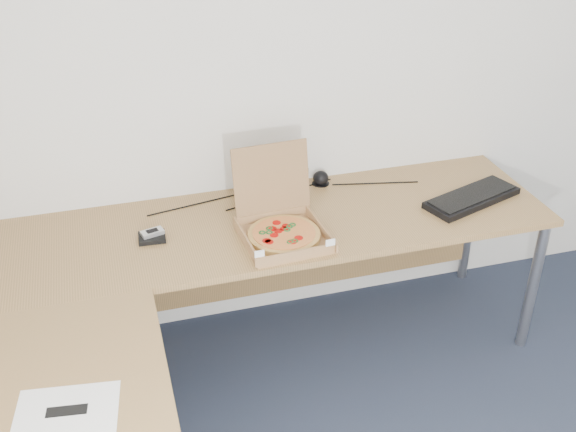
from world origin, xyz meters
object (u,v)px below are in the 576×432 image
object	(u,v)px
drinking_glass	(300,182)
wallet	(152,237)
keyboard	(472,198)
desk	(215,297)
pizza_box	(283,229)

from	to	relation	value
drinking_glass	wallet	xyz separation A→B (m)	(-0.71, -0.20, -0.06)
keyboard	drinking_glass	bearing A→B (deg)	140.42
wallet	desk	bearing A→B (deg)	-62.95
pizza_box	keyboard	xyz separation A→B (m)	(0.92, 0.06, -0.03)
pizza_box	wallet	bearing A→B (deg)	161.56
pizza_box	keyboard	distance (m)	0.93
keyboard	wallet	xyz separation A→B (m)	(-1.46, 0.08, -0.01)
pizza_box	keyboard	world-z (taller)	pizza_box
pizza_box	drinking_glass	size ratio (longest dim) A/B	2.93
desk	pizza_box	world-z (taller)	pizza_box
drinking_glass	wallet	distance (m)	0.74
drinking_glass	wallet	world-z (taller)	drinking_glass
drinking_glass	desk	bearing A→B (deg)	-129.91
desk	keyboard	world-z (taller)	keyboard
desk	wallet	xyz separation A→B (m)	(-0.19, 0.43, 0.04)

